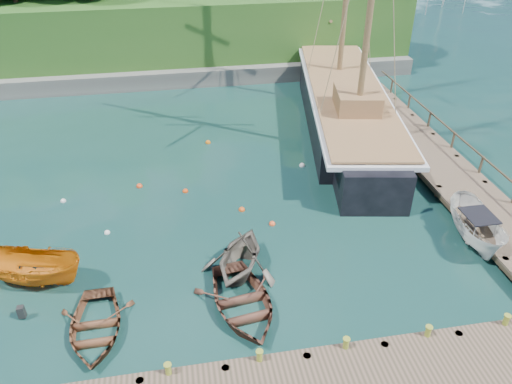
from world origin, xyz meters
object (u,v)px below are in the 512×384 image
Objects in this scene: motorboat_orange at (36,282)px; schooner at (346,111)px; rowboat_2 at (243,309)px; rowboat_0 at (96,333)px; rowboat_1 at (240,272)px; cabin_boat_white at (472,241)px.

schooner is (17.47, 12.34, 1.11)m from motorboat_orange.
rowboat_2 is 8.73m from motorboat_orange.
rowboat_1 is (5.74, 2.40, 0.00)m from rowboat_0.
rowboat_1 is 0.84× the size of cabin_boat_white.
motorboat_orange is at bearing 151.45° from rowboat_2.
schooner reaches higher than motorboat_orange.
cabin_boat_white is (10.89, 0.23, 0.00)m from rowboat_1.
rowboat_0 is 0.87× the size of rowboat_2.
cabin_boat_white reaches higher than rowboat_0.
motorboat_orange is (-2.69, 3.22, 0.00)m from rowboat_0.
cabin_boat_white is (11.12, 2.40, 0.00)m from rowboat_2.
motorboat_orange is at bearing 129.02° from rowboat_0.
motorboat_orange reaches higher than rowboat_2.
cabin_boat_white is at bearing -72.82° from motorboat_orange.
rowboat_1 is 10.90m from cabin_boat_white.
rowboat_0 is 0.88× the size of cabin_boat_white.
rowboat_1 is at bearing 75.50° from rowboat_2.
motorboat_orange is 19.33m from cabin_boat_white.
rowboat_2 is (5.51, 0.23, 0.00)m from rowboat_0.
rowboat_0 is 21.49m from schooner.
motorboat_orange is (-8.20, 3.00, 0.00)m from rowboat_2.
schooner is (9.27, 15.34, 1.11)m from rowboat_2.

